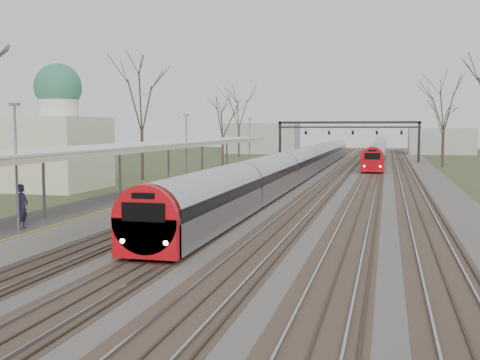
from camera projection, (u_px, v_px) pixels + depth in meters
name	position (u px, v px, depth m)	size (l,w,h in m)	color
track_bed	(328.00, 178.00, 61.04)	(24.00, 160.00, 0.22)	#474442
platform	(185.00, 188.00, 46.29)	(3.50, 69.00, 1.00)	#9E9B93
canopy	(163.00, 145.00, 41.63)	(4.10, 50.00, 3.11)	slate
dome_building	(41.00, 145.00, 49.51)	(10.00, 8.00, 10.30)	beige
signal_gantry	(348.00, 129.00, 89.63)	(21.00, 0.59, 6.08)	black
tree_west_far	(141.00, 97.00, 57.69)	(5.50, 5.50, 11.33)	#2D231C
train_near	(306.00, 161.00, 65.34)	(2.62, 90.21, 3.05)	#9EA1A8
train_far	(378.00, 149.00, 101.27)	(2.62, 75.21, 3.05)	#9EA1A8
passenger	(22.00, 207.00, 24.25)	(0.68, 0.44, 1.85)	#30284F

